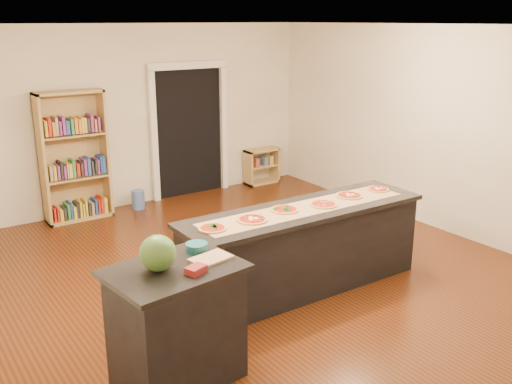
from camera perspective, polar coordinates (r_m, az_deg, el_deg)
room at (r=6.13m, az=1.06°, el=3.13°), size 6.00×7.00×2.80m
doorway at (r=9.52m, az=-6.71°, el=6.79°), size 1.40×0.09×2.21m
kitchen_island at (r=6.24m, az=4.76°, el=-5.65°), size 2.83×0.77×0.93m
side_counter at (r=4.74m, az=-7.93°, el=-13.01°), size 1.02×0.75×1.01m
bookshelf at (r=8.68m, az=-17.71°, el=3.39°), size 0.95×0.34×1.90m
low_shelf at (r=10.28m, az=0.58°, el=2.61°), size 0.63×0.27×0.63m
waste_bin at (r=9.11m, az=-11.69°, el=-0.74°), size 0.21×0.21×0.30m
kraft_paper at (r=6.07m, az=4.93°, el=-1.63°), size 2.46×0.47×0.00m
watermelon at (r=4.43m, az=-9.80°, el=-6.05°), size 0.28×0.28×0.28m
cutting_board at (r=4.61m, az=-4.54°, el=-6.65°), size 0.36×0.27×0.02m
package_red at (r=4.39m, az=-6.03°, el=-7.73°), size 0.18×0.15×0.05m
package_teal at (r=4.78m, az=-5.96°, el=-5.52°), size 0.19×0.19×0.07m
pizza_a at (r=5.47m, az=-4.37°, el=-3.62°), size 0.29×0.29×0.02m
pizza_b at (r=5.68m, az=-0.38°, el=-2.75°), size 0.32×0.32×0.02m
pizza_c at (r=5.98m, az=2.90°, el=-1.77°), size 0.31×0.31×0.02m
pizza_d at (r=6.18m, az=6.77°, el=-1.23°), size 0.28×0.28×0.02m
pizza_e at (r=6.53m, az=9.31°, el=-0.34°), size 0.31×0.31×0.02m
pizza_f at (r=6.83m, az=12.13°, el=0.27°), size 0.27×0.27×0.02m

